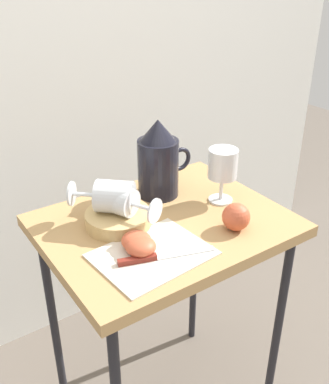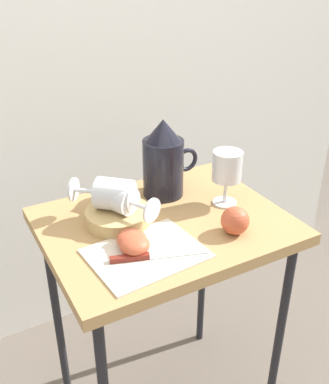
{
  "view_description": "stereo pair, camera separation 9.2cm",
  "coord_description": "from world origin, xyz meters",
  "px_view_note": "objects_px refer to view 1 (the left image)",
  "views": [
    {
      "loc": [
        -0.53,
        -0.78,
        1.28
      ],
      "look_at": [
        0.0,
        0.0,
        0.78
      ],
      "focal_mm": 41.92,
      "sensor_mm": 36.0,
      "label": 1
    },
    {
      "loc": [
        -0.46,
        -0.83,
        1.28
      ],
      "look_at": [
        0.0,
        0.0,
        0.78
      ],
      "focal_mm": 41.92,
      "sensor_mm": 36.0,
      "label": 2
    }
  ],
  "objects_px": {
    "basket_tray": "(118,219)",
    "apple_half_left": "(141,247)",
    "wine_glass_tipped_far": "(113,197)",
    "apple_half_right": "(136,241)",
    "pitcher": "(158,165)",
    "wine_glass_tipped_near": "(119,200)",
    "knife": "(153,258)",
    "apple_whole": "(236,217)",
    "table": "(164,244)",
    "wine_glass_upright": "(223,167)"
  },
  "relations": [
    {
      "from": "pitcher",
      "to": "wine_glass_tipped_near",
      "type": "xyz_separation_m",
      "value": [
        -0.17,
        -0.08,
        -0.02
      ]
    },
    {
      "from": "wine_glass_tipped_far",
      "to": "apple_half_left",
      "type": "xyz_separation_m",
      "value": [
        -0.02,
        -0.15,
        -0.05
      ]
    },
    {
      "from": "table",
      "to": "basket_tray",
      "type": "distance_m",
      "value": 0.14
    },
    {
      "from": "wine_glass_tipped_near",
      "to": "knife",
      "type": "bearing_deg",
      "value": -94.65
    },
    {
      "from": "wine_glass_tipped_near",
      "to": "apple_whole",
      "type": "height_order",
      "value": "wine_glass_tipped_near"
    },
    {
      "from": "pitcher",
      "to": "wine_glass_tipped_near",
      "type": "distance_m",
      "value": 0.19
    },
    {
      "from": "pitcher",
      "to": "apple_whole",
      "type": "xyz_separation_m",
      "value": [
        0.05,
        -0.25,
        -0.05
      ]
    },
    {
      "from": "basket_tray",
      "to": "apple_half_right",
      "type": "distance_m",
      "value": 0.11
    },
    {
      "from": "wine_glass_tipped_far",
      "to": "apple_whole",
      "type": "bearing_deg",
      "value": -39.27
    },
    {
      "from": "apple_half_left",
      "to": "apple_half_right",
      "type": "height_order",
      "value": "same"
    },
    {
      "from": "table",
      "to": "basket_tray",
      "type": "relative_size",
      "value": 4.36
    },
    {
      "from": "apple_half_left",
      "to": "apple_whole",
      "type": "distance_m",
      "value": 0.25
    },
    {
      "from": "wine_glass_upright",
      "to": "apple_whole",
      "type": "xyz_separation_m",
      "value": [
        -0.06,
        -0.13,
        -0.07
      ]
    },
    {
      "from": "table",
      "to": "apple_whole",
      "type": "height_order",
      "value": "apple_whole"
    },
    {
      "from": "wine_glass_upright",
      "to": "wine_glass_tipped_near",
      "type": "distance_m",
      "value": 0.29
    },
    {
      "from": "wine_glass_upright",
      "to": "wine_glass_tipped_near",
      "type": "height_order",
      "value": "wine_glass_upright"
    },
    {
      "from": "apple_half_right",
      "to": "apple_half_left",
      "type": "bearing_deg",
      "value": -98.6
    },
    {
      "from": "apple_whole",
      "to": "table",
      "type": "bearing_deg",
      "value": 132.86
    },
    {
      "from": "apple_whole",
      "to": "wine_glass_upright",
      "type": "bearing_deg",
      "value": 63.46
    },
    {
      "from": "pitcher",
      "to": "wine_glass_upright",
      "type": "distance_m",
      "value": 0.17
    },
    {
      "from": "apple_half_left",
      "to": "knife",
      "type": "relative_size",
      "value": 0.32
    },
    {
      "from": "wine_glass_upright",
      "to": "knife",
      "type": "relative_size",
      "value": 0.7
    },
    {
      "from": "wine_glass_tipped_near",
      "to": "apple_half_right",
      "type": "bearing_deg",
      "value": -99.87
    },
    {
      "from": "wine_glass_upright",
      "to": "apple_half_left",
      "type": "relative_size",
      "value": 2.19
    },
    {
      "from": "wine_glass_upright",
      "to": "wine_glass_tipped_near",
      "type": "relative_size",
      "value": 0.89
    },
    {
      "from": "apple_half_left",
      "to": "apple_half_right",
      "type": "distance_m",
      "value": 0.02
    },
    {
      "from": "wine_glass_tipped_far",
      "to": "apple_half_left",
      "type": "bearing_deg",
      "value": -96.0
    },
    {
      "from": "wine_glass_upright",
      "to": "wine_glass_tipped_near",
      "type": "xyz_separation_m",
      "value": [
        -0.28,
        0.04,
        -0.03
      ]
    },
    {
      "from": "apple_half_right",
      "to": "pitcher",
      "type": "bearing_deg",
      "value": 45.66
    },
    {
      "from": "apple_half_right",
      "to": "table",
      "type": "bearing_deg",
      "value": 28.65
    },
    {
      "from": "wine_glass_tipped_far",
      "to": "apple_whole",
      "type": "xyz_separation_m",
      "value": [
        0.23,
        -0.19,
        -0.04
      ]
    },
    {
      "from": "apple_half_left",
      "to": "wine_glass_tipped_near",
      "type": "bearing_deg",
      "value": 80.36
    },
    {
      "from": "table",
      "to": "wine_glass_tipped_far",
      "type": "relative_size",
      "value": 4.36
    },
    {
      "from": "basket_tray",
      "to": "apple_half_left",
      "type": "xyz_separation_m",
      "value": [
        -0.02,
        -0.14,
        0.01
      ]
    },
    {
      "from": "basket_tray",
      "to": "wine_glass_upright",
      "type": "xyz_separation_m",
      "value": [
        0.29,
        -0.05,
        0.08
      ]
    },
    {
      "from": "apple_half_right",
      "to": "knife",
      "type": "distance_m",
      "value": 0.06
    },
    {
      "from": "pitcher",
      "to": "wine_glass_tipped_far",
      "type": "xyz_separation_m",
      "value": [
        -0.17,
        -0.07,
        -0.01
      ]
    },
    {
      "from": "basket_tray",
      "to": "pitcher",
      "type": "distance_m",
      "value": 0.2
    },
    {
      "from": "wine_glass_tipped_near",
      "to": "wine_glass_tipped_far",
      "type": "relative_size",
      "value": 1.04
    },
    {
      "from": "table",
      "to": "knife",
      "type": "xyz_separation_m",
      "value": [
        -0.11,
        -0.12,
        0.08
      ]
    },
    {
      "from": "basket_tray",
      "to": "wine_glass_tipped_far",
      "type": "bearing_deg",
      "value": 113.05
    },
    {
      "from": "apple_half_right",
      "to": "apple_whole",
      "type": "bearing_deg",
      "value": -14.52
    },
    {
      "from": "pitcher",
      "to": "wine_glass_tipped_near",
      "type": "height_order",
      "value": "pitcher"
    },
    {
      "from": "table",
      "to": "apple_half_left",
      "type": "distance_m",
      "value": 0.18
    },
    {
      "from": "apple_half_left",
      "to": "basket_tray",
      "type": "bearing_deg",
      "value": 81.48
    },
    {
      "from": "basket_tray",
      "to": "wine_glass_tipped_near",
      "type": "xyz_separation_m",
      "value": [
        0.0,
        -0.0,
        0.05
      ]
    },
    {
      "from": "table",
      "to": "knife",
      "type": "bearing_deg",
      "value": -133.14
    },
    {
      "from": "apple_half_right",
      "to": "basket_tray",
      "type": "bearing_deg",
      "value": 81.5
    },
    {
      "from": "basket_tray",
      "to": "wine_glass_upright",
      "type": "height_order",
      "value": "wine_glass_upright"
    },
    {
      "from": "wine_glass_tipped_far",
      "to": "apple_half_right",
      "type": "height_order",
      "value": "wine_glass_tipped_far"
    }
  ]
}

